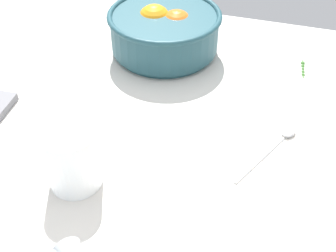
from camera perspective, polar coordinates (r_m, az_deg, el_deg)
The scene contains 5 objects.
ground_plane at distance 75.15cm, azimuth 0.19°, elevation -5.44°, with size 130.76×108.17×3.00cm, color silver.
fruit_bowl at distance 98.66cm, azimuth -0.44°, elevation 12.42°, with size 24.93×24.93×10.58cm.
juice_glass at distance 69.35cm, azimuth -12.33°, elevation -4.43°, with size 8.59×8.59×10.67cm.
spoon at distance 78.59cm, azimuth 13.82°, elevation -2.39°, with size 9.10×16.55×1.00cm.
herb_sprig_0 at distance 99.68cm, azimuth 17.24°, elevation 7.33°, with size 1.26×6.80×0.95cm.
Camera 1 is at (14.54, -49.01, 53.59)cm, focal length 46.66 mm.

